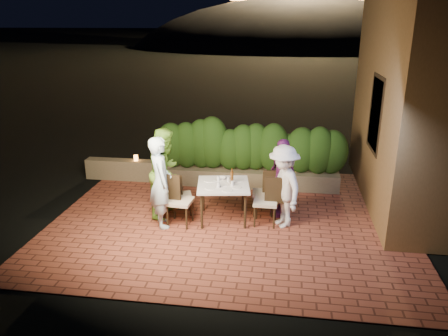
% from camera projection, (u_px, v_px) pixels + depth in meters
% --- Properties ---
extents(ground, '(400.00, 400.00, 0.00)m').
position_uv_depth(ground, '(228.00, 228.00, 8.43)').
color(ground, black).
rests_on(ground, ground).
extents(terrace_floor, '(7.00, 6.00, 0.15)m').
position_uv_depth(terrace_floor, '(232.00, 220.00, 8.92)').
color(terrace_floor, brown).
rests_on(terrace_floor, ground).
extents(building_wall, '(1.60, 5.00, 5.00)m').
position_uv_depth(building_wall, '(414.00, 86.00, 9.00)').
color(building_wall, brown).
rests_on(building_wall, ground).
extents(window_pane, '(0.08, 1.00, 1.40)m').
position_uv_depth(window_pane, '(377.00, 114.00, 8.80)').
color(window_pane, black).
rests_on(window_pane, building_wall).
extents(window_frame, '(0.06, 1.15, 1.55)m').
position_uv_depth(window_frame, '(376.00, 114.00, 8.80)').
color(window_frame, black).
rests_on(window_frame, building_wall).
extents(planter, '(4.20, 0.55, 0.40)m').
position_uv_depth(planter, '(249.00, 178.00, 10.49)').
color(planter, '#726648').
rests_on(planter, ground).
extents(hedge, '(4.00, 0.70, 1.10)m').
position_uv_depth(hedge, '(250.00, 148.00, 10.24)').
color(hedge, '#204211').
rests_on(hedge, planter).
extents(parapet, '(2.20, 0.30, 0.50)m').
position_uv_depth(parapet, '(130.00, 170.00, 10.88)').
color(parapet, '#726648').
rests_on(parapet, ground).
extents(hill, '(52.00, 40.00, 22.00)m').
position_uv_depth(hill, '(295.00, 74.00, 65.63)').
color(hill, black).
rests_on(hill, ground).
extents(dining_table, '(1.14, 1.14, 0.75)m').
position_uv_depth(dining_table, '(223.00, 202.00, 8.66)').
color(dining_table, white).
rests_on(dining_table, ground).
extents(plate_nw, '(0.20, 0.20, 0.01)m').
position_uv_depth(plate_nw, '(210.00, 188.00, 8.33)').
color(plate_nw, white).
rests_on(plate_nw, dining_table).
extents(plate_sw, '(0.25, 0.25, 0.01)m').
position_uv_depth(plate_sw, '(210.00, 180.00, 8.73)').
color(plate_sw, white).
rests_on(plate_sw, dining_table).
extents(plate_ne, '(0.19, 0.19, 0.01)m').
position_uv_depth(plate_ne, '(237.00, 187.00, 8.37)').
color(plate_ne, white).
rests_on(plate_ne, dining_table).
extents(plate_se, '(0.22, 0.22, 0.01)m').
position_uv_depth(plate_se, '(238.00, 180.00, 8.74)').
color(plate_se, white).
rests_on(plate_se, dining_table).
extents(plate_centre, '(0.22, 0.22, 0.01)m').
position_uv_depth(plate_centre, '(223.00, 184.00, 8.52)').
color(plate_centre, white).
rests_on(plate_centre, dining_table).
extents(plate_front, '(0.21, 0.21, 0.01)m').
position_uv_depth(plate_front, '(227.00, 190.00, 8.23)').
color(plate_front, white).
rests_on(plate_front, dining_table).
extents(glass_nw, '(0.06, 0.06, 0.11)m').
position_uv_depth(glass_nw, '(218.00, 185.00, 8.36)').
color(glass_nw, silver).
rests_on(glass_nw, dining_table).
extents(glass_sw, '(0.06, 0.06, 0.10)m').
position_uv_depth(glass_sw, '(218.00, 179.00, 8.70)').
color(glass_sw, silver).
rests_on(glass_sw, dining_table).
extents(glass_ne, '(0.06, 0.06, 0.10)m').
position_uv_depth(glass_ne, '(232.00, 184.00, 8.43)').
color(glass_ne, silver).
rests_on(glass_ne, dining_table).
extents(glass_se, '(0.06, 0.06, 0.11)m').
position_uv_depth(glass_se, '(229.00, 180.00, 8.63)').
color(glass_se, silver).
rests_on(glass_se, dining_table).
extents(beer_bottle, '(0.06, 0.06, 0.31)m').
position_uv_depth(beer_bottle, '(232.00, 176.00, 8.52)').
color(beer_bottle, '#552E0E').
rests_on(beer_bottle, dining_table).
extents(bowl, '(0.19, 0.19, 0.04)m').
position_uv_depth(bowl, '(221.00, 178.00, 8.80)').
color(bowl, white).
rests_on(bowl, dining_table).
extents(chair_left_front, '(0.51, 0.51, 1.01)m').
position_uv_depth(chair_left_front, '(180.00, 200.00, 8.40)').
color(chair_left_front, black).
rests_on(chair_left_front, ground).
extents(chair_left_back, '(0.49, 0.49, 0.84)m').
position_uv_depth(chair_left_back, '(182.00, 195.00, 8.91)').
color(chair_left_back, black).
rests_on(chair_left_back, ground).
extents(chair_right_front, '(0.46, 0.46, 0.98)m').
position_uv_depth(chair_right_front, '(266.00, 201.00, 8.42)').
color(chair_right_front, black).
rests_on(chair_right_front, ground).
extents(chair_right_back, '(0.47, 0.47, 0.94)m').
position_uv_depth(chair_right_back, '(263.00, 192.00, 8.88)').
color(chair_right_back, black).
rests_on(chair_right_back, ground).
extents(diner_blue, '(0.67, 0.77, 1.78)m').
position_uv_depth(diner_blue, '(161.00, 182.00, 8.25)').
color(diner_blue, '#C6ECFF').
rests_on(diner_blue, ground).
extents(diner_green, '(0.78, 0.95, 1.82)m').
position_uv_depth(diner_green, '(166.00, 172.00, 8.72)').
color(diner_green, '#7DBF3B').
rests_on(diner_green, ground).
extents(diner_white, '(1.02, 1.20, 1.62)m').
position_uv_depth(diner_white, '(283.00, 186.00, 8.26)').
color(diner_white, silver).
rests_on(diner_white, ground).
extents(diner_purple, '(0.77, 1.01, 1.60)m').
position_uv_depth(diner_purple, '(282.00, 177.00, 8.78)').
color(diner_purple, '#782874').
rests_on(diner_purple, ground).
extents(parapet_lamp, '(0.10, 0.10, 0.14)m').
position_uv_depth(parapet_lamp, '(136.00, 158.00, 10.75)').
color(parapet_lamp, orange).
rests_on(parapet_lamp, parapet).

